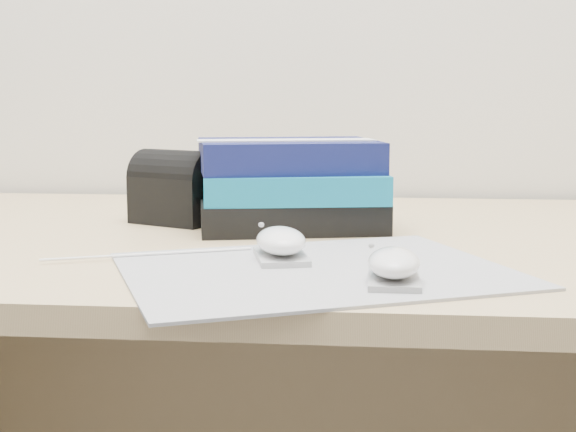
# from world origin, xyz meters

# --- Properties ---
(desk) EXTENTS (1.60, 0.80, 0.73)m
(desk) POSITION_xyz_m (0.00, 1.64, 0.50)
(desk) COLOR tan
(desk) RESTS_ON ground
(mousepad) EXTENTS (0.48, 0.44, 0.00)m
(mousepad) POSITION_xyz_m (-0.02, 1.34, 0.73)
(mousepad) COLOR gray
(mousepad) RESTS_ON desk
(mouse_rear) EXTENTS (0.08, 0.11, 0.04)m
(mouse_rear) POSITION_xyz_m (-0.07, 1.39, 0.75)
(mouse_rear) COLOR #AAABAD
(mouse_rear) RESTS_ON mousepad
(mouse_front) EXTENTS (0.05, 0.09, 0.04)m
(mouse_front) POSITION_xyz_m (0.06, 1.28, 0.75)
(mouse_front) COLOR #99999B
(mouse_front) RESTS_ON mousepad
(usb_cable) EXTENTS (0.22, 0.09, 0.00)m
(usb_cable) POSITION_xyz_m (-0.22, 1.39, 0.73)
(usb_cable) COLOR white
(usb_cable) RESTS_ON mousepad
(book_stack) EXTENTS (0.29, 0.25, 0.12)m
(book_stack) POSITION_xyz_m (-0.08, 1.63, 0.79)
(book_stack) COLOR black
(book_stack) RESTS_ON desk
(pouch) EXTENTS (0.14, 0.12, 0.11)m
(pouch) POSITION_xyz_m (-0.25, 1.65, 0.78)
(pouch) COLOR black
(pouch) RESTS_ON desk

